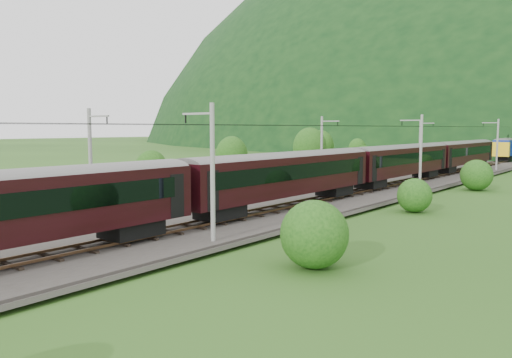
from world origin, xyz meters
The scene contains 14 objects.
ground centered at (0.00, 0.00, 0.00)m, with size 600.00×600.00×0.00m, color #264917.
railbed centered at (0.00, 10.00, 0.15)m, with size 14.00×220.00×0.30m, color #38332D.
track_left centered at (-2.40, 10.00, 0.37)m, with size 2.40×220.00×0.27m.
track_right centered at (2.40, 10.00, 0.37)m, with size 2.40×220.00×0.27m.
catenary_left centered at (-6.12, 32.00, 4.50)m, with size 2.54×192.28×8.00m.
catenary_right centered at (6.12, 32.00, 4.50)m, with size 2.54×192.28×8.00m.
overhead_wires centered at (0.00, 10.00, 7.10)m, with size 4.83×198.00×0.03m.
mountain_ridge centered at (-120.00, 300.00, 0.00)m, with size 336.00×280.00×132.00m, color black.
train centered at (2.40, 12.10, 3.61)m, with size 3.06×169.94×5.33m.
hazard_post_near centered at (0.01, 58.43, 1.16)m, with size 0.18×0.18×1.72m, color red.
hazard_post_far centered at (0.59, 51.75, 1.12)m, with size 0.17×0.17×1.64m, color red.
signal centered at (-3.70, 22.06, 1.41)m, with size 0.21×0.21×1.88m.
vegetation_left centered at (-14.58, 22.50, 2.71)m, with size 13.10×147.95×6.97m.
vegetation_right centered at (12.29, 7.13, 1.40)m, with size 6.47×105.77×3.08m.
Camera 1 is at (26.18, -20.61, 6.86)m, focal length 35.00 mm.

